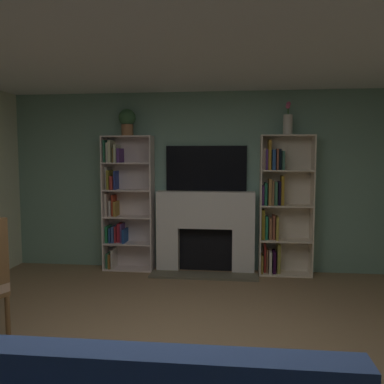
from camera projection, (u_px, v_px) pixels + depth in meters
The scene contains 9 objects.
wall_back_accent at pixel (207, 182), 5.72m from camera, with size 5.77×0.06×2.53m, color gray.
ceiling at pixel (171, 13), 2.60m from camera, with size 5.77×6.12×0.06m, color white.
fireplace at pixel (206, 229), 5.62m from camera, with size 1.47×0.55×1.14m.
tv at pixel (206, 168), 5.64m from camera, with size 1.14×0.06×0.64m, color black.
bookshelf_left at pixel (123, 202), 5.74m from camera, with size 0.71×0.29×1.91m.
bookshelf_right at pixel (279, 206), 5.50m from camera, with size 0.71×0.30×1.91m.
potted_plant at pixel (127, 121), 5.59m from camera, with size 0.24×0.24×0.37m.
vase_with_flowers at pixel (288, 122), 5.34m from camera, with size 0.13×0.13×0.44m.
coffee_table at pixel (159, 378), 2.27m from camera, with size 0.71×0.53×0.44m.
Camera 1 is at (0.44, -2.67, 1.63)m, focal length 37.40 mm.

